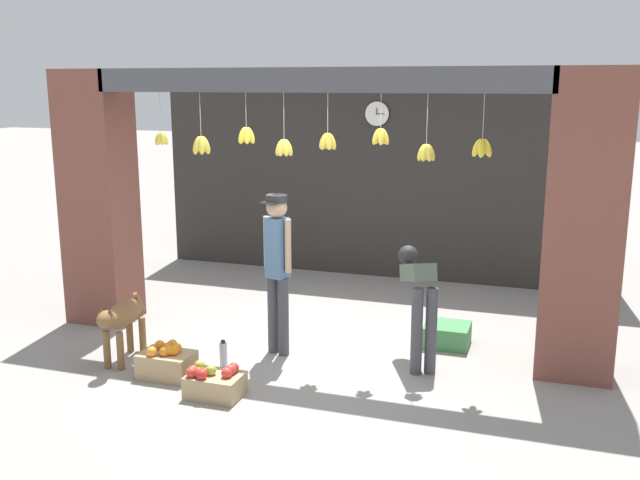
% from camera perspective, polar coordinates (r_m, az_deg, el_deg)
% --- Properties ---
extents(ground_plane, '(60.00, 60.00, 0.00)m').
position_cam_1_polar(ground_plane, '(7.49, -1.14, -8.95)').
color(ground_plane, gray).
extents(shop_back_wall, '(6.53, 0.12, 2.88)m').
position_cam_1_polar(shop_back_wall, '(10.12, 4.86, 5.09)').
color(shop_back_wall, '#2D2B28').
rests_on(shop_back_wall, ground_plane).
extents(shop_pillar_left, '(0.70, 0.60, 2.88)m').
position_cam_1_polar(shop_pillar_left, '(8.56, -17.25, 3.21)').
color(shop_pillar_left, brown).
rests_on(shop_pillar_left, ground_plane).
extents(shop_pillar_right, '(0.70, 0.60, 2.88)m').
position_cam_1_polar(shop_pillar_right, '(6.99, 20.31, 1.03)').
color(shop_pillar_right, brown).
rests_on(shop_pillar_right, ground_plane).
extents(storefront_awning, '(4.63, 0.30, 0.89)m').
position_cam_1_polar(storefront_awning, '(7.08, -0.99, 12.13)').
color(storefront_awning, '#4C4C51').
extents(dog, '(0.29, 0.88, 0.67)m').
position_cam_1_polar(dog, '(7.35, -15.57, -6.08)').
color(dog, brown).
rests_on(dog, ground_plane).
extents(shopkeeper, '(0.33, 0.30, 1.66)m').
position_cam_1_polar(shopkeeper, '(7.17, -3.42, -1.74)').
color(shopkeeper, '#424247').
rests_on(shopkeeper, ground_plane).
extents(worker_stooping, '(0.51, 0.81, 1.11)m').
position_cam_1_polar(worker_stooping, '(7.02, 7.88, -4.16)').
color(worker_stooping, '#424247').
rests_on(worker_stooping, ground_plane).
extents(fruit_crate_oranges, '(0.50, 0.34, 0.33)m').
position_cam_1_polar(fruit_crate_oranges, '(7.00, -12.15, -9.52)').
color(fruit_crate_oranges, tan).
rests_on(fruit_crate_oranges, ground_plane).
extents(fruit_crate_apples, '(0.48, 0.35, 0.29)m').
position_cam_1_polar(fruit_crate_apples, '(6.53, -8.48, -11.20)').
color(fruit_crate_apples, tan).
rests_on(fruit_crate_apples, ground_plane).
extents(produce_box_green, '(0.47, 0.44, 0.23)m').
position_cam_1_polar(produce_box_green, '(7.76, 10.12, -7.46)').
color(produce_box_green, '#42844C').
rests_on(produce_box_green, ground_plane).
extents(water_bottle, '(0.08, 0.08, 0.28)m').
position_cam_1_polar(water_bottle, '(7.13, -7.73, -9.08)').
color(water_bottle, silver).
rests_on(water_bottle, ground_plane).
extents(wall_clock, '(0.35, 0.03, 0.35)m').
position_cam_1_polar(wall_clock, '(9.98, 4.59, 10.04)').
color(wall_clock, black).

